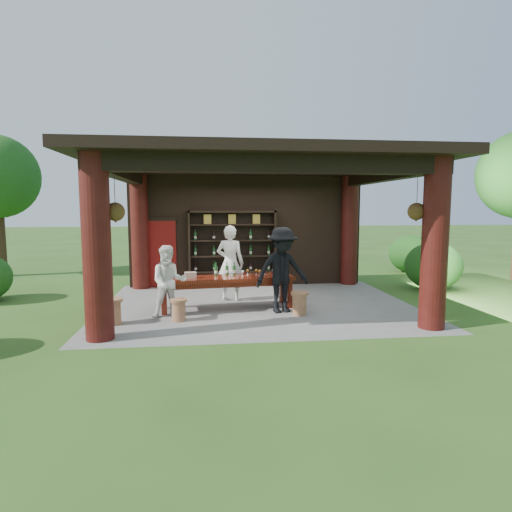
{
  "coord_description": "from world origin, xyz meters",
  "views": [
    {
      "loc": [
        -1.23,
        -10.16,
        2.35
      ],
      "look_at": [
        0.0,
        0.4,
        1.15
      ],
      "focal_mm": 30.0,
      "sensor_mm": 36.0,
      "label": 1
    }
  ],
  "objects": [
    {
      "name": "shrubs",
      "position": [
        2.09,
        0.7,
        0.55
      ],
      "size": [
        14.56,
        9.1,
        1.36
      ],
      "color": "#194C14",
      "rests_on": "ground"
    },
    {
      "name": "stool_far_left",
      "position": [
        -3.13,
        -1.42,
        0.28
      ],
      "size": [
        0.4,
        0.4,
        0.53
      ],
      "rotation": [
        0.0,
        0.0,
        -0.06
      ],
      "color": "brown",
      "rests_on": "ground"
    },
    {
      "name": "guest_man",
      "position": [
        0.45,
        -0.8,
        0.96
      ],
      "size": [
        1.37,
        0.98,
        1.92
      ],
      "primitive_type": "imported",
      "rotation": [
        0.0,
        0.0,
        0.23
      ],
      "color": "black",
      "rests_on": "ground"
    },
    {
      "name": "pavilion",
      "position": [
        -0.01,
        0.43,
        2.13
      ],
      "size": [
        7.5,
        6.0,
        3.6
      ],
      "color": "slate",
      "rests_on": "ground"
    },
    {
      "name": "table_glasses",
      "position": [
        -0.31,
        -0.2,
        0.82
      ],
      "size": [
        2.03,
        0.34,
        0.15
      ],
      "color": "silver",
      "rests_on": "tasting_table"
    },
    {
      "name": "trees",
      "position": [
        3.66,
        1.32,
        3.37
      ],
      "size": [
        21.47,
        12.1,
        4.8
      ],
      "color": "#3F2819",
      "rests_on": "ground"
    },
    {
      "name": "wine_shelf",
      "position": [
        -0.47,
        2.45,
        1.14
      ],
      "size": [
        2.58,
        0.39,
        2.27
      ],
      "color": "black",
      "rests_on": "ground"
    },
    {
      "name": "host",
      "position": [
        -0.64,
        0.56,
        0.96
      ],
      "size": [
        0.82,
        0.67,
        1.92
      ],
      "primitive_type": "imported",
      "rotation": [
        0.0,
        0.0,
        2.79
      ],
      "color": "white",
      "rests_on": "ground"
    },
    {
      "name": "guest_woman",
      "position": [
        -2.04,
        -1.03,
        0.78
      ],
      "size": [
        0.83,
        0.68,
        1.56
      ],
      "primitive_type": "imported",
      "rotation": [
        0.0,
        0.0,
        0.13
      ],
      "color": "white",
      "rests_on": "ground"
    },
    {
      "name": "napkin_basket",
      "position": [
        -1.6,
        -0.4,
        0.82
      ],
      "size": [
        0.28,
        0.21,
        0.14
      ],
      "primitive_type": "cube",
      "rotation": [
        0.0,
        0.0,
        0.11
      ],
      "color": "#BF6672",
      "rests_on": "tasting_table"
    },
    {
      "name": "tasting_table",
      "position": [
        -0.77,
        -0.29,
        0.63
      ],
      "size": [
        3.19,
        1.14,
        0.75
      ],
      "rotation": [
        0.0,
        0.0,
        0.11
      ],
      "color": "#53120B",
      "rests_on": "ground"
    },
    {
      "name": "stool_near_left",
      "position": [
        -1.82,
        -1.3,
        0.25
      ],
      "size": [
        0.35,
        0.35,
        0.46
      ],
      "rotation": [
        0.0,
        0.0,
        -0.12
      ],
      "color": "brown",
      "rests_on": "ground"
    },
    {
      "name": "stool_near_right",
      "position": [
        0.79,
        -1.1,
        0.27
      ],
      "size": [
        0.39,
        0.39,
        0.51
      ],
      "rotation": [
        0.0,
        0.0,
        0.4
      ],
      "color": "brown",
      "rests_on": "ground"
    },
    {
      "name": "table_bottles",
      "position": [
        -0.78,
        -0.01,
        0.9
      ],
      "size": [
        0.51,
        0.12,
        0.31
      ],
      "color": "#194C1E",
      "rests_on": "tasting_table"
    },
    {
      "name": "ground",
      "position": [
        0.0,
        0.0,
        0.0
      ],
      "size": [
        90.0,
        90.0,
        0.0
      ],
      "primitive_type": "plane",
      "color": "#2D5119",
      "rests_on": "ground"
    }
  ]
}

